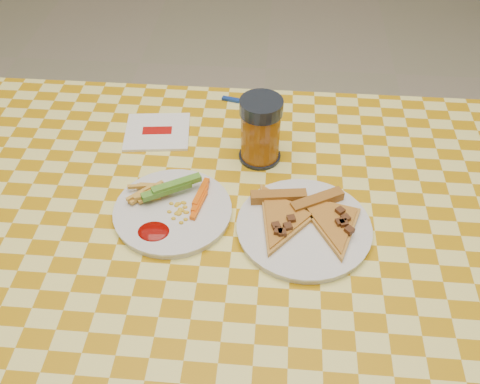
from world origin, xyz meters
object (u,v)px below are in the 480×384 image
at_px(table, 235,248).
at_px(plate_left, 173,212).
at_px(drink_glass, 260,131).
at_px(plate_right, 304,228).

height_order(table, plate_left, plate_left).
distance_m(plate_left, drink_glass, 0.24).
xyz_separation_m(plate_left, drink_glass, (0.15, 0.18, 0.06)).
bearing_deg(plate_right, plate_left, 175.05).
relative_size(plate_right, drink_glass, 1.69).
distance_m(table, drink_glass, 0.24).
xyz_separation_m(table, plate_right, (0.13, -0.01, 0.08)).
xyz_separation_m(plate_right, drink_glass, (-0.09, 0.20, 0.06)).
height_order(plate_left, drink_glass, drink_glass).
bearing_deg(table, drink_glass, 79.35).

